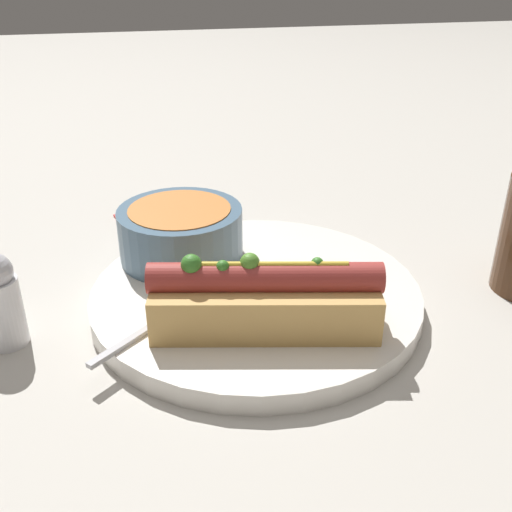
% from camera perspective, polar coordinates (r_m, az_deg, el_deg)
% --- Properties ---
extents(ground_plane, '(4.00, 4.00, 0.00)m').
position_cam_1_polar(ground_plane, '(0.55, -0.00, -4.60)').
color(ground_plane, '#BCB7AD').
extents(dinner_plate, '(0.30, 0.30, 0.02)m').
position_cam_1_polar(dinner_plate, '(0.55, -0.00, -3.79)').
color(dinner_plate, white).
rests_on(dinner_plate, ground_plane).
extents(hot_dog, '(0.19, 0.10, 0.07)m').
position_cam_1_polar(hot_dog, '(0.47, 0.79, -4.13)').
color(hot_dog, tan).
rests_on(hot_dog, dinner_plate).
extents(soup_bowl, '(0.12, 0.12, 0.05)m').
position_cam_1_polar(soup_bowl, '(0.59, -7.18, 2.40)').
color(soup_bowl, slate).
rests_on(soup_bowl, dinner_plate).
extents(spoon, '(0.12, 0.11, 0.01)m').
position_cam_1_polar(spoon, '(0.52, -6.45, -4.29)').
color(spoon, '#B7B7BC').
rests_on(spoon, dinner_plate).
extents(napkin, '(0.14, 0.11, 0.01)m').
position_cam_1_polar(napkin, '(0.73, -7.81, 3.99)').
color(napkin, '#E04C47').
rests_on(napkin, ground_plane).
extents(salt_shaker, '(0.03, 0.03, 0.08)m').
position_cam_1_polar(salt_shaker, '(0.52, -23.21, -3.92)').
color(salt_shaker, silver).
rests_on(salt_shaker, ground_plane).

